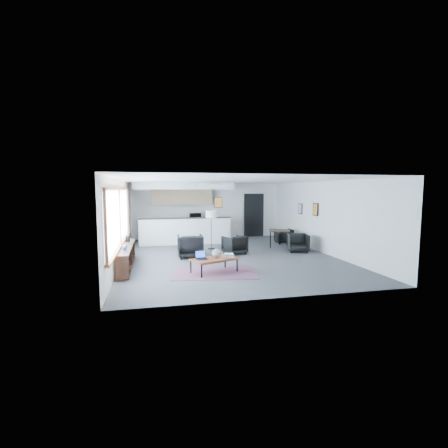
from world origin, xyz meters
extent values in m
cube|color=#474749|center=(0.00, 0.00, -0.01)|extent=(7.00, 9.00, 0.01)
cube|color=white|center=(0.00, 0.00, 2.60)|extent=(7.00, 9.00, 0.01)
cube|color=silver|center=(0.00, 4.50, 1.30)|extent=(7.00, 0.01, 2.60)
cube|color=silver|center=(0.00, -4.50, 1.30)|extent=(7.00, 0.01, 2.60)
cube|color=silver|center=(-3.50, 0.00, 1.30)|extent=(0.01, 9.00, 2.60)
cube|color=silver|center=(3.50, 0.00, 1.30)|extent=(0.01, 9.00, 2.60)
cube|color=#8CBFFF|center=(-3.47, -0.90, 1.50)|extent=(0.02, 5.80, 1.55)
cube|color=brown|center=(-3.44, -0.90, 0.70)|extent=(0.10, 5.95, 0.06)
cube|color=brown|center=(-3.45, -0.90, 2.30)|extent=(0.06, 5.95, 0.06)
cube|color=brown|center=(-3.45, -3.80, 1.50)|extent=(0.06, 0.06, 1.60)
cube|color=brown|center=(-3.45, -0.90, 1.50)|extent=(0.06, 0.06, 1.60)
cube|color=brown|center=(-3.45, 2.00, 1.50)|extent=(0.06, 0.06, 1.60)
cube|color=black|center=(-3.30, -1.00, 0.62)|extent=(0.35, 3.00, 0.05)
cube|color=black|center=(-3.30, -1.00, 0.05)|extent=(0.35, 3.00, 0.05)
cube|color=black|center=(-3.30, -2.45, 0.33)|extent=(0.33, 0.04, 0.55)
cube|color=black|center=(-3.30, -1.00, 0.33)|extent=(0.33, 0.04, 0.55)
cube|color=black|center=(-3.30, 0.45, 0.33)|extent=(0.33, 0.04, 0.55)
cube|color=#3359A5|center=(-3.30, -2.30, 0.17)|extent=(0.18, 0.04, 0.20)
cube|color=silver|center=(-3.30, -2.13, 0.18)|extent=(0.18, 0.04, 0.22)
cube|color=maroon|center=(-3.30, -1.96, 0.20)|extent=(0.18, 0.04, 0.24)
cube|color=black|center=(-3.30, -1.79, 0.17)|extent=(0.18, 0.04, 0.20)
cube|color=#3359A5|center=(-3.30, -1.62, 0.18)|extent=(0.18, 0.04, 0.22)
cube|color=silver|center=(-3.30, -1.45, 0.20)|extent=(0.18, 0.04, 0.24)
cube|color=maroon|center=(-3.30, -1.28, 0.17)|extent=(0.18, 0.04, 0.20)
cube|color=black|center=(-3.30, -1.11, 0.18)|extent=(0.18, 0.04, 0.22)
cube|color=#3359A5|center=(-3.30, -0.94, 0.20)|extent=(0.18, 0.03, 0.24)
cube|color=silver|center=(-3.30, -0.77, 0.17)|extent=(0.18, 0.03, 0.20)
cube|color=maroon|center=(-3.30, -0.60, 0.18)|extent=(0.18, 0.03, 0.22)
cube|color=black|center=(-3.30, -0.43, 0.20)|extent=(0.18, 0.04, 0.24)
cube|color=black|center=(-3.30, -0.20, 0.73)|extent=(0.14, 0.02, 0.18)
sphere|color=#264C99|center=(-3.28, -1.60, 0.71)|extent=(0.14, 0.14, 0.14)
cube|color=white|center=(-1.20, 2.70, 0.55)|extent=(3.80, 0.25, 1.10)
cube|color=black|center=(-1.20, 2.70, 1.11)|extent=(3.85, 0.32, 0.04)
cube|color=white|center=(-1.20, 4.15, 0.45)|extent=(3.80, 0.60, 0.90)
cube|color=#2D2D2D|center=(-1.20, 4.15, 0.91)|extent=(3.82, 0.62, 0.04)
cube|color=tan|center=(-1.20, 4.30, 1.95)|extent=(2.80, 0.35, 0.70)
cube|color=white|center=(-1.20, 3.60, 2.45)|extent=(4.20, 1.80, 0.30)
cube|color=black|center=(0.20, 2.71, 1.75)|extent=(0.35, 0.03, 0.45)
cube|color=orange|center=(0.20, 2.69, 1.75)|extent=(0.30, 0.01, 0.40)
cube|color=black|center=(2.30, 4.42, 1.05)|extent=(1.00, 0.12, 2.10)
cube|color=white|center=(1.78, 4.43, 1.05)|extent=(0.06, 0.10, 2.10)
cube|color=white|center=(2.82, 4.43, 1.05)|extent=(0.06, 0.10, 2.10)
cube|color=white|center=(2.30, 4.43, 2.12)|extent=(1.10, 0.10, 0.06)
cube|color=silver|center=(-0.60, 2.20, 2.56)|extent=(1.60, 0.04, 0.04)
cylinder|color=silver|center=(-1.25, 2.20, 2.48)|extent=(0.07, 0.07, 0.09)
cylinder|color=silver|center=(-0.80, 2.20, 2.48)|extent=(0.07, 0.07, 0.09)
cylinder|color=silver|center=(-0.35, 2.20, 2.48)|extent=(0.07, 0.07, 0.09)
cylinder|color=silver|center=(0.10, 2.20, 2.48)|extent=(0.07, 0.07, 0.09)
cube|color=black|center=(3.47, 0.40, 1.55)|extent=(0.03, 0.38, 0.48)
cube|color=orange|center=(3.46, 0.40, 1.55)|extent=(0.00, 0.32, 0.42)
cube|color=black|center=(3.47, 1.70, 1.50)|extent=(0.03, 0.34, 0.44)
cube|color=#859FC5|center=(3.46, 1.70, 1.50)|extent=(0.00, 0.28, 0.38)
cube|color=#63374D|center=(-0.88, -2.13, 0.01)|extent=(2.48, 1.87, 0.01)
cube|color=brown|center=(-0.88, -2.13, 0.38)|extent=(1.41, 1.10, 0.05)
cube|color=black|center=(-1.30, -2.62, 0.18)|extent=(0.04, 0.04, 0.36)
cube|color=black|center=(-1.52, -2.08, 0.18)|extent=(0.04, 0.04, 0.36)
cube|color=black|center=(-0.24, -2.17, 0.18)|extent=(0.04, 0.04, 0.36)
cube|color=black|center=(-0.46, -1.64, 0.18)|extent=(0.04, 0.04, 0.36)
cube|color=black|center=(-0.77, -2.39, 0.35)|extent=(1.11, 0.49, 0.03)
cube|color=black|center=(-0.99, -1.86, 0.35)|extent=(1.11, 0.49, 0.03)
cube|color=black|center=(-1.23, -2.19, 0.42)|extent=(0.34, 0.28, 0.02)
cube|color=black|center=(-1.26, -2.08, 0.52)|extent=(0.30, 0.12, 0.20)
cube|color=blue|center=(-1.26, -2.08, 0.52)|extent=(0.27, 0.10, 0.17)
sphere|color=gray|center=(-0.82, -2.17, 0.54)|extent=(0.26, 0.26, 0.26)
cube|color=silver|center=(-0.43, -2.03, 0.43)|extent=(0.35, 0.31, 0.04)
cube|color=#3359A5|center=(-0.43, -2.03, 0.46)|extent=(0.32, 0.28, 0.03)
cube|color=silver|center=(-0.45, -2.05, 0.49)|extent=(0.29, 0.26, 0.03)
cube|color=#E5590C|center=(-0.84, -2.36, 0.41)|extent=(0.12, 0.12, 0.01)
imported|color=black|center=(-1.30, 0.03, 0.43)|extent=(0.86, 0.81, 0.85)
imported|color=black|center=(0.32, 0.33, 0.36)|extent=(0.89, 0.86, 0.72)
cylinder|color=black|center=(-0.32, 1.50, 0.01)|extent=(0.32, 0.32, 0.03)
cylinder|color=black|center=(-0.32, 1.50, 0.65)|extent=(0.03, 0.03, 1.25)
cylinder|color=#F5E8C9|center=(-0.32, 1.50, 1.35)|extent=(0.52, 0.52, 0.28)
cube|color=black|center=(2.41, 1.32, 0.66)|extent=(1.02, 1.02, 0.04)
cylinder|color=black|center=(1.96, 1.11, 0.32)|extent=(0.05, 0.05, 0.64)
cylinder|color=black|center=(2.20, 1.78, 0.32)|extent=(0.05, 0.05, 0.64)
cylinder|color=black|center=(2.63, 0.87, 0.32)|extent=(0.05, 0.05, 0.64)
cylinder|color=black|center=(2.87, 1.54, 0.32)|extent=(0.05, 0.05, 0.64)
imported|color=black|center=(2.69, 0.18, 0.32)|extent=(0.74, 0.71, 0.63)
imported|color=black|center=(2.93, 2.10, 0.30)|extent=(0.62, 0.58, 0.59)
imported|color=black|center=(-0.60, 4.15, 1.10)|extent=(0.51, 0.31, 0.34)
camera|label=1|loc=(-2.48, -10.75, 2.27)|focal=26.00mm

